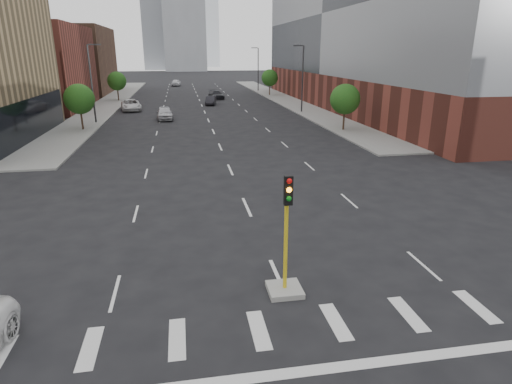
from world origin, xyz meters
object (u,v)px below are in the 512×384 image
object	(u,v)px
car_near_left	(165,113)
car_deep_right	(216,95)
car_distant	(176,83)
car_mid_right	(211,100)
median_traffic_signal	(285,268)
car_far_left	(131,105)

from	to	relation	value
car_near_left	car_deep_right	bearing A→B (deg)	67.34
car_distant	car_mid_right	bearing A→B (deg)	-76.09
median_traffic_signal	car_distant	bearing A→B (deg)	92.45
median_traffic_signal	car_near_left	size ratio (longest dim) A/B	0.91
car_distant	car_deep_right	bearing A→B (deg)	-71.13
median_traffic_signal	car_distant	size ratio (longest dim) A/B	0.90
median_traffic_signal	car_mid_right	world-z (taller)	median_traffic_signal
median_traffic_signal	car_near_left	distance (m)	42.95
median_traffic_signal	car_distant	distance (m)	99.08
car_near_left	car_far_left	world-z (taller)	car_near_left
car_mid_right	car_far_left	world-z (taller)	car_far_left
car_near_left	car_distant	size ratio (longest dim) A/B	0.99
car_distant	car_near_left	bearing A→B (deg)	-85.16
car_mid_right	median_traffic_signal	bearing A→B (deg)	-82.61
car_mid_right	car_distant	bearing A→B (deg)	106.77
median_traffic_signal	car_near_left	bearing A→B (deg)	97.21
car_mid_right	car_distant	distance (m)	41.77
car_near_left	car_mid_right	distance (m)	16.52
car_near_left	car_far_left	bearing A→B (deg)	114.54
median_traffic_signal	car_far_left	distance (m)	53.40
car_far_left	car_deep_right	bearing A→B (deg)	37.18
car_near_left	car_distant	distance (m)	56.40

